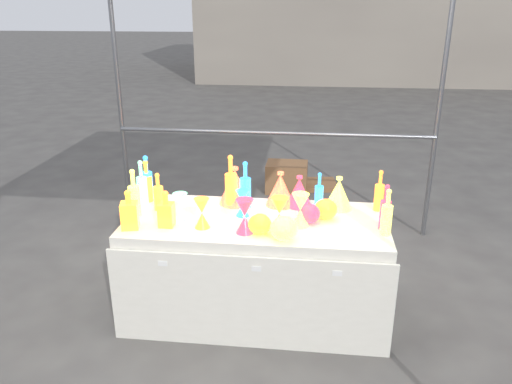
# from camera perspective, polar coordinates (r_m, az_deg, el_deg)

# --- Properties ---
(ground) EXTENTS (80.00, 80.00, 0.00)m
(ground) POSITION_cam_1_polar(r_m,az_deg,el_deg) (3.82, 0.00, -13.44)
(ground) COLOR #66635E
(ground) RESTS_ON ground
(display_table) EXTENTS (1.84, 0.83, 0.75)m
(display_table) POSITION_cam_1_polar(r_m,az_deg,el_deg) (3.62, -0.02, -8.61)
(display_table) COLOR white
(display_table) RESTS_ON ground
(cardboard_box_closed) EXTENTS (0.50, 0.37, 0.36)m
(cardboard_box_closed) POSITION_cam_1_polar(r_m,az_deg,el_deg) (6.07, 3.52, 1.71)
(cardboard_box_closed) COLOR #8F6340
(cardboard_box_closed) RESTS_ON ground
(cardboard_box_flat) EXTENTS (0.68, 0.53, 0.05)m
(cardboard_box_flat) POSITION_cam_1_polar(r_m,az_deg,el_deg) (6.29, 6.37, 0.85)
(cardboard_box_flat) COLOR #8F6340
(cardboard_box_flat) RESTS_ON ground
(bottle_0) EXTENTS (0.10, 0.10, 0.32)m
(bottle_0) POSITION_cam_1_polar(r_m,az_deg,el_deg) (3.81, -12.38, 1.26)
(bottle_0) COLOR red
(bottle_0) RESTS_ON display_table
(bottle_1) EXTENTS (0.10, 0.10, 0.35)m
(bottle_1) POSITION_cam_1_polar(r_m,az_deg,el_deg) (3.81, -12.37, 1.54)
(bottle_1) COLOR #1A9131
(bottle_1) RESTS_ON display_table
(bottle_2) EXTENTS (0.09, 0.09, 0.39)m
(bottle_2) POSITION_cam_1_polar(r_m,az_deg,el_deg) (3.61, -2.90, 1.26)
(bottle_2) COLOR yellow
(bottle_2) RESTS_ON display_table
(bottle_4) EXTENTS (0.10, 0.10, 0.34)m
(bottle_4) POSITION_cam_1_polar(r_m,az_deg,el_deg) (3.56, -13.78, -0.07)
(bottle_4) COLOR #16778D
(bottle_4) RESTS_ON display_table
(bottle_5) EXTENTS (0.09, 0.09, 0.35)m
(bottle_5) POSITION_cam_1_polar(r_m,az_deg,el_deg) (3.71, -12.93, 0.93)
(bottle_5) COLOR #C72779
(bottle_5) RESTS_ON display_table
(bottle_6) EXTENTS (0.08, 0.08, 0.28)m
(bottle_6) POSITION_cam_1_polar(r_m,az_deg,el_deg) (3.64, -11.11, 0.07)
(bottle_6) COLOR red
(bottle_6) RESTS_ON display_table
(bottle_7) EXTENTS (0.09, 0.09, 0.35)m
(bottle_7) POSITION_cam_1_polar(r_m,az_deg,el_deg) (3.61, -1.23, 0.87)
(bottle_7) COLOR #1A9131
(bottle_7) RESTS_ON display_table
(decanter_0) EXTENTS (0.13, 0.13, 0.27)m
(decanter_0) POSITION_cam_1_polar(r_m,az_deg,el_deg) (3.38, -14.30, -1.92)
(decanter_0) COLOR red
(decanter_0) RESTS_ON display_table
(decanter_1) EXTENTS (0.10, 0.10, 0.25)m
(decanter_1) POSITION_cam_1_polar(r_m,az_deg,el_deg) (3.36, -10.24, -1.87)
(decanter_1) COLOR yellow
(decanter_1) RESTS_ON display_table
(hourglass_0) EXTENTS (0.12, 0.12, 0.21)m
(hourglass_0) POSITION_cam_1_polar(r_m,az_deg,el_deg) (3.31, -6.19, -2.41)
(hourglass_0) COLOR yellow
(hourglass_0) RESTS_ON display_table
(hourglass_1) EXTENTS (0.14, 0.14, 0.23)m
(hourglass_1) POSITION_cam_1_polar(r_m,az_deg,el_deg) (3.21, -1.30, -2.78)
(hourglass_1) COLOR #1C2BA8
(hourglass_1) RESTS_ON display_table
(hourglass_2) EXTENTS (0.13, 0.13, 0.23)m
(hourglass_2) POSITION_cam_1_polar(r_m,az_deg,el_deg) (3.33, 5.09, -2.06)
(hourglass_2) COLOR #16778D
(hourglass_2) RESTS_ON display_table
(hourglass_3) EXTENTS (0.13, 0.13, 0.20)m
(hourglass_3) POSITION_cam_1_polar(r_m,az_deg,el_deg) (3.43, -8.60, -1.76)
(hourglass_3) COLOR #C72779
(hourglass_3) RESTS_ON display_table
(hourglass_4) EXTENTS (0.14, 0.14, 0.23)m
(hourglass_4) POSITION_cam_1_polar(r_m,az_deg,el_deg) (3.26, 2.68, -2.50)
(hourglass_4) COLOR red
(hourglass_4) RESTS_ON display_table
(hourglass_5) EXTENTS (0.13, 0.13, 0.19)m
(hourglass_5) POSITION_cam_1_polar(r_m,az_deg,el_deg) (3.48, -1.54, -1.27)
(hourglass_5) COLOR #1A9131
(hourglass_5) RESTS_ON display_table
(globe_0) EXTENTS (0.18, 0.18, 0.12)m
(globe_0) POSITION_cam_1_polar(r_m,az_deg,el_deg) (3.22, 0.42, -3.81)
(globe_0) COLOR red
(globe_0) RESTS_ON display_table
(globe_1) EXTENTS (0.22, 0.22, 0.14)m
(globe_1) POSITION_cam_1_polar(r_m,az_deg,el_deg) (3.14, 3.19, -4.32)
(globe_1) COLOR #16778D
(globe_1) RESTS_ON display_table
(globe_2) EXTENTS (0.20, 0.20, 0.13)m
(globe_2) POSITION_cam_1_polar(r_m,az_deg,el_deg) (3.47, 7.97, -2.08)
(globe_2) COLOR yellow
(globe_2) RESTS_ON display_table
(globe_3) EXTENTS (0.20, 0.20, 0.12)m
(globe_3) POSITION_cam_1_polar(r_m,az_deg,el_deg) (3.40, 6.08, -2.57)
(globe_3) COLOR #1C2BA8
(globe_3) RESTS_ON display_table
(lampshade_0) EXTENTS (0.27, 0.27, 0.26)m
(lampshade_0) POSITION_cam_1_polar(r_m,az_deg,el_deg) (3.66, 2.79, 0.39)
(lampshade_0) COLOR yellow
(lampshade_0) RESTS_ON display_table
(lampshade_1) EXTENTS (0.31, 0.31, 0.28)m
(lampshade_1) POSITION_cam_1_polar(r_m,az_deg,el_deg) (3.69, -2.42, 0.78)
(lampshade_1) COLOR yellow
(lampshade_1) RESTS_ON display_table
(lampshade_2) EXTENTS (0.26, 0.26, 0.23)m
(lampshade_2) POSITION_cam_1_polar(r_m,az_deg,el_deg) (3.66, 4.96, 0.13)
(lampshade_2) COLOR #1C2BA8
(lampshade_2) RESTS_ON display_table
(lampshade_3) EXTENTS (0.22, 0.22, 0.24)m
(lampshade_3) POSITION_cam_1_polar(r_m,az_deg,el_deg) (3.65, 9.43, -0.08)
(lampshade_3) COLOR #16778D
(lampshade_3) RESTS_ON display_table
(bottle_8) EXTENTS (0.08, 0.08, 0.28)m
(bottle_8) POSITION_cam_1_polar(r_m,az_deg,el_deg) (3.60, 7.22, 0.09)
(bottle_8) COLOR #1A9131
(bottle_8) RESTS_ON display_table
(bottle_9) EXTENTS (0.08, 0.08, 0.30)m
(bottle_9) POSITION_cam_1_polar(r_m,az_deg,el_deg) (3.66, 13.94, 0.18)
(bottle_9) COLOR yellow
(bottle_9) RESTS_ON display_table
(bottle_10) EXTENTS (0.08, 0.08, 0.31)m
(bottle_10) POSITION_cam_1_polar(r_m,az_deg,el_deg) (3.36, 14.59, -1.68)
(bottle_10) COLOR #1C2BA8
(bottle_10) RESTS_ON display_table
(bottle_11) EXTENTS (0.08, 0.08, 0.31)m
(bottle_11) POSITION_cam_1_polar(r_m,az_deg,el_deg) (3.28, 14.76, -2.21)
(bottle_11) COLOR #16778D
(bottle_11) RESTS_ON display_table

